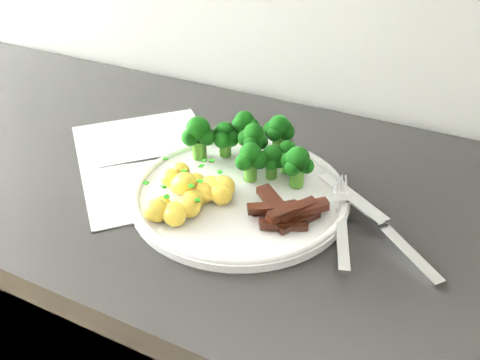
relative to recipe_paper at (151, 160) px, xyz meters
The scene contains 7 objects.
recipe_paper is the anchor object (origin of this frame).
plate 0.17m from the recipe_paper, ahead, with size 0.30×0.30×0.02m.
broccoli 0.17m from the recipe_paper, 15.43° to the left, with size 0.21×0.13×0.07m.
potatoes 0.15m from the recipe_paper, 31.36° to the right, with size 0.12×0.13×0.04m.
beef_strips 0.26m from the recipe_paper, 11.99° to the right, with size 0.10×0.09×0.03m.
fork 0.32m from the recipe_paper, ahead, with size 0.08×0.19×0.02m.
knife 0.38m from the recipe_paper, ahead, with size 0.20×0.16×0.03m.
Camera 1 is at (0.26, 1.12, 1.30)m, focal length 38.78 mm.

